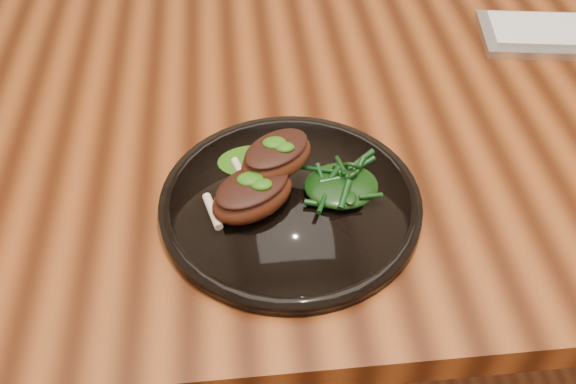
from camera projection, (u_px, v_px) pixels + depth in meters
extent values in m
plane|color=#582C19|center=(354.00, 373.00, 1.42)|extent=(4.00, 4.00, 0.00)
cube|color=#331406|center=(391.00, 113.00, 0.91)|extent=(1.60, 0.80, 0.04)
cylinder|color=black|center=(290.00, 203.00, 0.74)|extent=(0.30, 0.30, 0.02)
torus|color=black|center=(290.00, 202.00, 0.74)|extent=(0.30, 0.30, 0.02)
cylinder|color=black|center=(290.00, 200.00, 0.74)|extent=(0.20, 0.20, 0.00)
ellipsoid|color=#441B0D|center=(253.00, 195.00, 0.71)|extent=(0.12, 0.11, 0.04)
ellipsoid|color=black|center=(252.00, 185.00, 0.70)|extent=(0.11, 0.10, 0.01)
cylinder|color=beige|center=(213.00, 211.00, 0.70)|extent=(0.02, 0.05, 0.01)
ellipsoid|color=#154507|center=(252.00, 181.00, 0.70)|extent=(0.03, 0.02, 0.01)
ellipsoid|color=#441B0D|center=(277.00, 158.00, 0.73)|extent=(0.11, 0.10, 0.04)
ellipsoid|color=black|center=(276.00, 148.00, 0.72)|extent=(0.10, 0.09, 0.01)
cylinder|color=beige|center=(241.00, 173.00, 0.72)|extent=(0.02, 0.05, 0.01)
ellipsoid|color=#154507|center=(276.00, 145.00, 0.72)|extent=(0.03, 0.02, 0.01)
ellipsoid|color=#154507|center=(254.00, 161.00, 0.78)|extent=(0.09, 0.06, 0.01)
ellipsoid|color=black|center=(341.00, 186.00, 0.74)|extent=(0.09, 0.08, 0.02)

